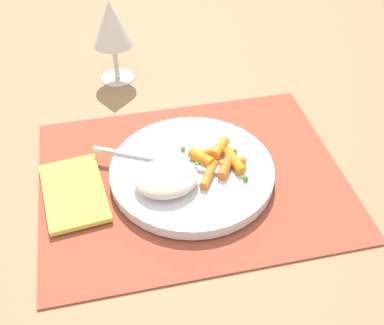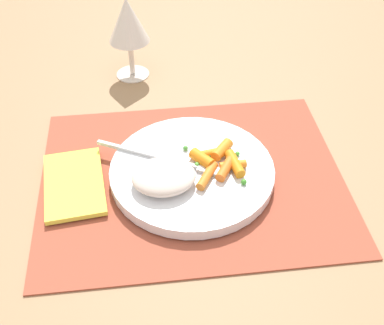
{
  "view_description": "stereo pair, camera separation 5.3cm",
  "coord_description": "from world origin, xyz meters",
  "px_view_note": "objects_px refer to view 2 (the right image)",
  "views": [
    {
      "loc": [
        -0.11,
        -0.52,
        0.52
      ],
      "look_at": [
        0.0,
        0.0,
        0.03
      ],
      "focal_mm": 45.44,
      "sensor_mm": 36.0,
      "label": 1
    },
    {
      "loc": [
        -0.06,
        -0.53,
        0.52
      ],
      "look_at": [
        0.0,
        0.0,
        0.03
      ],
      "focal_mm": 45.44,
      "sensor_mm": 36.0,
      "label": 2
    }
  ],
  "objects_px": {
    "plate": "(192,172)",
    "carrot_portion": "(219,162)",
    "rice_mound": "(164,176)",
    "fork": "(173,161)",
    "wine_glass": "(128,22)",
    "napkin": "(74,183)"
  },
  "relations": [
    {
      "from": "carrot_portion",
      "to": "wine_glass",
      "type": "bearing_deg",
      "value": 111.9
    },
    {
      "from": "wine_glass",
      "to": "napkin",
      "type": "distance_m",
      "value": 0.33
    },
    {
      "from": "rice_mound",
      "to": "fork",
      "type": "xyz_separation_m",
      "value": [
        0.02,
        0.04,
        -0.01
      ]
    },
    {
      "from": "plate",
      "to": "rice_mound",
      "type": "distance_m",
      "value": 0.06
    },
    {
      "from": "wine_glass",
      "to": "napkin",
      "type": "xyz_separation_m",
      "value": [
        -0.1,
        -0.3,
        -0.1
      ]
    },
    {
      "from": "napkin",
      "to": "fork",
      "type": "bearing_deg",
      "value": 4.41
    },
    {
      "from": "rice_mound",
      "to": "napkin",
      "type": "bearing_deg",
      "value": 166.71
    },
    {
      "from": "plate",
      "to": "carrot_portion",
      "type": "xyz_separation_m",
      "value": [
        0.04,
        -0.0,
        0.02
      ]
    },
    {
      "from": "fork",
      "to": "napkin",
      "type": "xyz_separation_m",
      "value": [
        -0.15,
        -0.01,
        -0.02
      ]
    },
    {
      "from": "rice_mound",
      "to": "carrot_portion",
      "type": "height_order",
      "value": "rice_mound"
    },
    {
      "from": "napkin",
      "to": "plate",
      "type": "bearing_deg",
      "value": -0.73
    },
    {
      "from": "rice_mound",
      "to": "fork",
      "type": "height_order",
      "value": "rice_mound"
    },
    {
      "from": "rice_mound",
      "to": "fork",
      "type": "distance_m",
      "value": 0.05
    },
    {
      "from": "wine_glass",
      "to": "carrot_portion",
      "type": "bearing_deg",
      "value": -68.1
    },
    {
      "from": "carrot_portion",
      "to": "rice_mound",
      "type": "bearing_deg",
      "value": -161.44
    },
    {
      "from": "carrot_portion",
      "to": "fork",
      "type": "distance_m",
      "value": 0.07
    },
    {
      "from": "plate",
      "to": "fork",
      "type": "distance_m",
      "value": 0.03
    },
    {
      "from": "fork",
      "to": "wine_glass",
      "type": "bearing_deg",
      "value": 100.66
    },
    {
      "from": "carrot_portion",
      "to": "napkin",
      "type": "bearing_deg",
      "value": 179.28
    },
    {
      "from": "fork",
      "to": "wine_glass",
      "type": "relative_size",
      "value": 1.23
    },
    {
      "from": "carrot_portion",
      "to": "fork",
      "type": "height_order",
      "value": "carrot_portion"
    },
    {
      "from": "plate",
      "to": "carrot_portion",
      "type": "bearing_deg",
      "value": -0.7
    }
  ]
}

